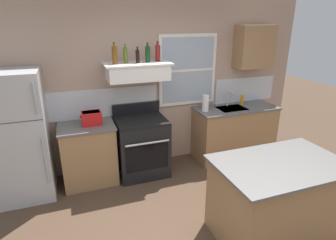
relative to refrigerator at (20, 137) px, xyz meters
name	(u,v)px	position (x,y,z in m)	size (l,w,h in m)	color
back_wall	(151,84)	(1.93, 0.39, 0.48)	(5.40, 0.11, 2.70)	tan
refrigerator	(20,137)	(0.00, 0.00, 0.00)	(0.70, 0.72, 1.75)	#B7BABC
counter_left_of_stove	(89,153)	(0.85, 0.06, -0.42)	(0.79, 0.63, 0.91)	#9E754C
toaster	(92,118)	(0.94, 0.05, 0.14)	(0.30, 0.20, 0.19)	red
stove_range	(142,146)	(1.65, 0.02, -0.41)	(0.76, 0.69, 1.09)	black
range_hood_shelf	(137,71)	(1.65, 0.12, 0.75)	(0.96, 0.52, 0.24)	white
bottle_amber_wine	(115,55)	(1.33, 0.10, 1.00)	(0.07, 0.07, 0.30)	brown
bottle_olive_oil_square	(125,55)	(1.49, 0.15, 0.99)	(0.06, 0.06, 0.27)	#4C601E
bottle_balsamic_dark	(138,56)	(1.65, 0.09, 0.97)	(0.06, 0.06, 0.23)	black
bottle_dark_green_wine	(148,54)	(1.81, 0.13, 0.99)	(0.07, 0.07, 0.28)	#143819
bottle_red_label_wine	(158,53)	(1.98, 0.17, 0.99)	(0.07, 0.07, 0.29)	maroon
counter_right_with_sink	(234,132)	(3.35, 0.06, -0.42)	(1.43, 0.63, 0.91)	#9E754C
sink_faucet	(229,97)	(3.25, 0.16, 0.21)	(0.03, 0.17, 0.28)	silver
paper_towel_roll	(206,103)	(2.76, 0.06, 0.17)	(0.11, 0.11, 0.27)	white
dish_soap_bottle	(242,100)	(3.53, 0.16, 0.13)	(0.06, 0.06, 0.18)	orange
kitchen_island	(276,199)	(2.71, -1.80, -0.42)	(1.40, 0.90, 0.91)	#9E754C
upper_cabinet_right	(254,47)	(3.70, 0.20, 1.03)	(0.64, 0.32, 0.70)	#9E754C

